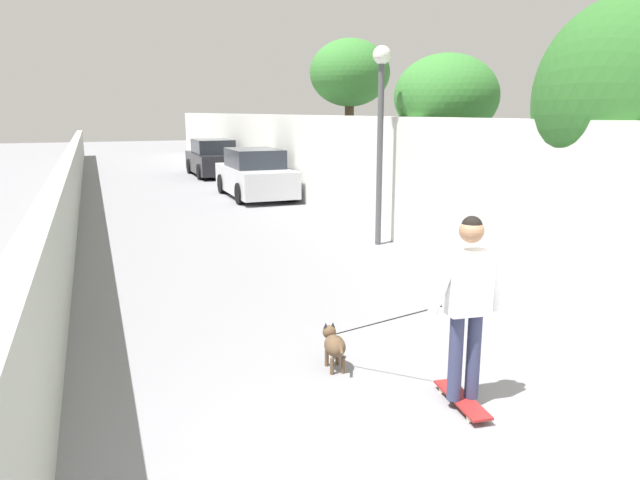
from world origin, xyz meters
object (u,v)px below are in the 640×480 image
Objects in this scene: tree_right_near at (350,74)px; tree_right_far at (626,101)px; dog at (335,344)px; lamp_post at (381,109)px; car_far at (213,159)px; tree_right_mid at (446,98)px; person_skateboarder at (468,294)px; car_near at (255,175)px; skateboard at (462,400)px.

tree_right_near reaches higher than tree_right_far.
lamp_post is at bearing -31.08° from dog.
car_far is at bearing 15.20° from tree_right_near.
tree_right_far is at bearing 179.49° from tree_right_mid.
person_skateboarder is at bearing 149.02° from tree_right_mid.
car_near is at bearing 50.44° from tree_right_near.
car_near is 0.98× the size of car_far.
tree_right_near reaches higher than car_far.
dog is at bearing 33.49° from skateboard.
tree_right_mid reaches higher than car_near.
tree_right_mid is at bearing -87.31° from lamp_post.
tree_right_mid is 0.98× the size of lamp_post.
skateboard is 1.45m from dog.
person_skateboarder reaches higher than skateboard.
tree_right_near reaches higher than dog.
tree_right_near is 4.35m from car_near.
lamp_post is at bearing -20.10° from skateboard.
dog is at bearing 148.92° from lamp_post.
car_far is (8.84, 2.40, -3.04)m from tree_right_near.
tree_right_mid is at bearing -0.51° from tree_right_far.
tree_right_mid is 4.73× the size of skateboard.
tree_right_near is 3.22× the size of dog.
lamp_post reaches higher than car_far.
tree_right_far is at bearing -62.73° from person_skateboarder.
tree_right_near reaches higher than lamp_post.
person_skateboarder is at bearing 90.00° from skateboard.
skateboard is 0.55× the size of dog.
tree_right_mid is 7.56m from dog.
skateboard is at bearing 149.02° from tree_right_mid.
tree_right_mid is 4.50m from tree_right_far.
tree_right_far is at bearing -173.62° from car_far.
tree_right_far is at bearing -170.03° from car_near.
car_near is (11.98, 2.11, -2.13)m from tree_right_far.
car_near is 6.85m from car_far.
tree_right_near is 1.12× the size of tree_right_far.
person_skateboarder is 14.08m from car_near.
lamp_post is 4.83× the size of skateboard.
tree_right_far is 5.37m from dog.
car_near is at bearing 9.97° from tree_right_far.
tree_right_near reaches higher than skateboard.
car_near is at bearing 4.54° from lamp_post.
lamp_post is 14.56m from car_far.
tree_right_near reaches higher than car_near.
car_near is (7.48, 2.15, -2.26)m from tree_right_mid.
tree_right_far is 2.47× the size of person_skateboarder.
skateboard is at bearing -146.51° from dog.
tree_right_mid is 0.91× the size of car_far.
tree_right_mid is at bearing -30.98° from skateboard.
tree_right_near is at bearing -24.62° from dog.
tree_right_mid is 2.62× the size of dog.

